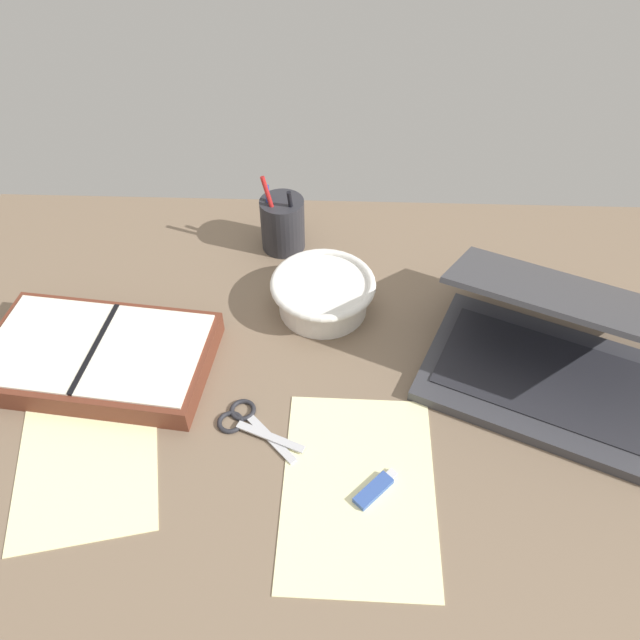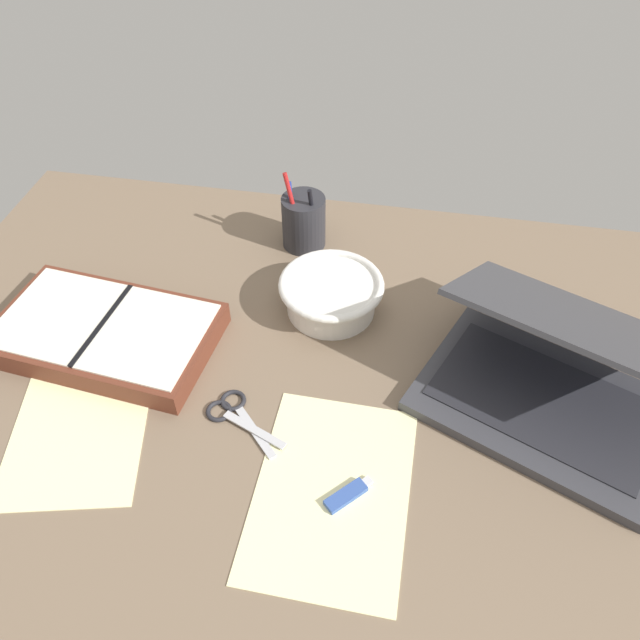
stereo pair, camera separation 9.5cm
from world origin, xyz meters
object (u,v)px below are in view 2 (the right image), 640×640
object	(u,v)px
laptop	(555,376)
planner	(106,333)
pen_cup	(304,221)
bowl	(331,294)
scissors	(233,412)

from	to	relation	value
laptop	planner	bearing A→B (deg)	-155.62
laptop	pen_cup	size ratio (longest dim) A/B	2.78
laptop	pen_cup	world-z (taller)	laptop
bowl	scissors	bearing A→B (deg)	-113.38
laptop	planner	size ratio (longest dim) A/B	1.20
laptop	scissors	bearing A→B (deg)	-142.61
planner	laptop	bearing A→B (deg)	6.97
pen_cup	scissors	world-z (taller)	pen_cup
laptop	bowl	xyz separation A→B (cm)	(-35.01, 13.10, -1.53)
laptop	pen_cup	distance (cm)	52.38
laptop	scissors	world-z (taller)	laptop
pen_cup	planner	world-z (taller)	pen_cup
planner	scissors	distance (cm)	26.15
laptop	bowl	distance (cm)	37.42
laptop	bowl	world-z (taller)	laptop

